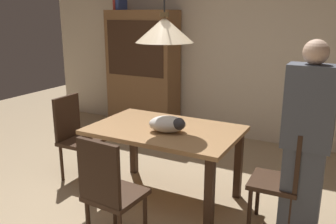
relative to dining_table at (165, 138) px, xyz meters
name	(u,v)px	position (x,y,z in m)	size (l,w,h in m)	color
ground	(131,217)	(-0.12, -0.44, -0.65)	(10.00, 10.00, 0.00)	tan
back_wall	(231,39)	(-0.12, 2.21, 0.80)	(6.40, 0.10, 2.90)	beige
dining_table	(165,138)	(0.00, 0.00, 0.00)	(1.40, 0.90, 0.75)	#A87A4C
chair_left_side	(75,134)	(-1.13, 0.00, -0.14)	(0.41, 0.41, 0.93)	#382316
chair_near_front	(109,190)	(-0.01, -0.88, -0.14)	(0.43, 0.43, 0.93)	#382316
chair_right_side	(285,175)	(1.13, 0.00, -0.14)	(0.42, 0.42, 0.93)	#382316
cat_sleeping	(168,124)	(0.09, -0.09, 0.18)	(0.41, 0.32, 0.16)	silver
pendant_lamp	(164,29)	(0.00, 0.00, 1.01)	(0.52, 0.52, 1.30)	beige
hutch_bookcase	(143,74)	(-1.40, 1.88, 0.24)	(1.12, 0.45, 1.85)	brown
book_red_tall	(118,1)	(-1.83, 1.88, 1.34)	(0.04, 0.22, 0.28)	#B73833
book_blue_wide	(121,2)	(-1.77, 1.88, 1.32)	(0.06, 0.24, 0.24)	#384C93
person_standing	(306,146)	(1.27, -0.07, 0.17)	(0.36, 0.22, 1.63)	#4C515B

